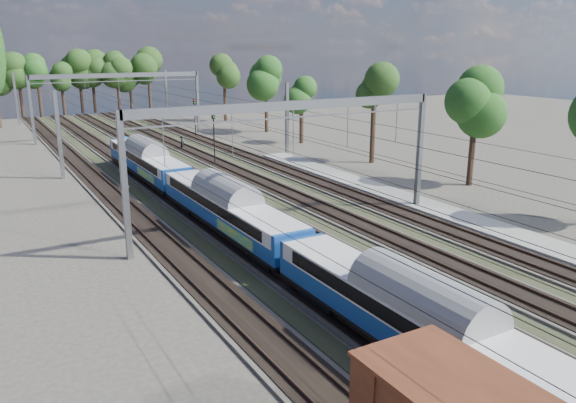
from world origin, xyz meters
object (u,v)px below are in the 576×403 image
worker (182,143)px  signal_near (214,132)px  signal_far (195,113)px  emu_train (229,204)px

worker → signal_near: bearing=-159.7°
worker → signal_far: signal_far is taller
emu_train → signal_near: (8.38, 22.65, 1.33)m
emu_train → signal_far: bearing=72.1°
emu_train → worker: (8.47, 33.35, -1.41)m
worker → signal_far: size_ratio=0.33×
emu_train → worker: bearing=75.8°
emu_train → signal_near: 24.19m
worker → signal_near: signal_near is taller
signal_far → emu_train: bearing=-101.6°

